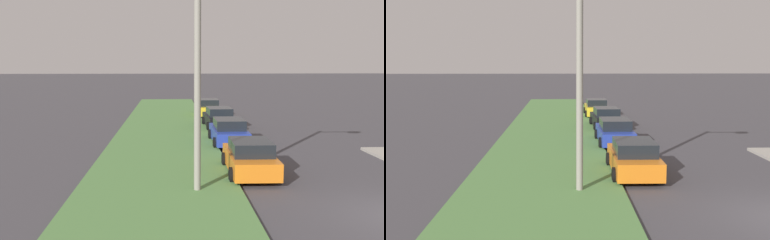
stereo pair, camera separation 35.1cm
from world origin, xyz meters
The scene contains 6 objects.
grass_median centered at (10.00, 7.63, 0.06)m, with size 60.00×6.00×0.12m, color #517F42.
parked_car_orange centered at (5.27, 3.91, 0.72)m, with size 4.33×2.07×1.47m.
parked_car_blue centered at (11.91, 3.90, 0.72)m, with size 4.32×2.05×1.47m.
parked_car_black centered at (17.87, 3.80, 0.72)m, with size 4.37×2.16×1.47m.
parked_car_yellow centered at (24.63, 3.98, 0.72)m, with size 4.30×2.02×1.47m.
streetlight centered at (2.84, 5.88, 4.39)m, with size 0.36×2.87×7.50m.
Camera 2 is at (-12.25, 6.82, 4.69)m, focal length 40.77 mm.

